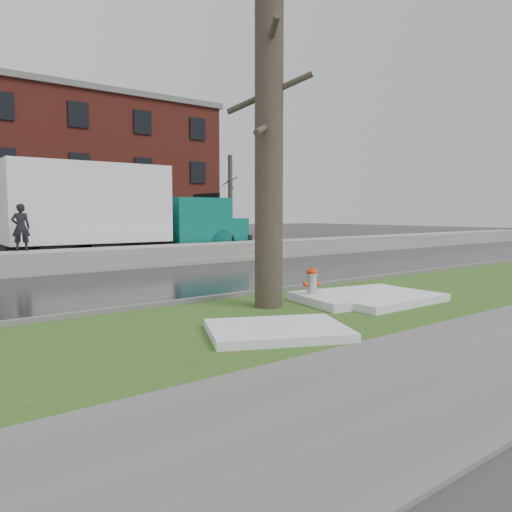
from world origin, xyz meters
TOP-DOWN VIEW (x-y plane):
  - ground at (0.00, 0.00)m, footprint 120.00×120.00m
  - verge at (0.00, -1.25)m, footprint 60.00×4.50m
  - sidewalk at (0.00, -5.00)m, footprint 60.00×3.00m
  - road at (0.00, 4.50)m, footprint 60.00×7.00m
  - parking_lot at (0.00, 13.00)m, footprint 60.00×9.00m
  - curb at (0.00, 1.00)m, footprint 60.00×0.15m
  - snowbank at (0.00, 8.70)m, footprint 60.00×1.60m
  - brick_building at (2.00, 30.00)m, footprint 26.00×12.00m
  - bg_tree_right at (16.00, 24.00)m, footprint 1.40×1.62m
  - fire_hydrant at (0.86, -0.59)m, footprint 0.39×0.36m
  - tree at (-0.22, -0.41)m, footprint 1.36×1.53m
  - box_truck at (1.32, 11.23)m, footprint 11.76×3.06m
  - worker at (-2.79, 9.30)m, footprint 0.64×0.50m
  - snow_patch_near at (2.11, -1.41)m, footprint 2.61×2.01m
  - snow_patch_far at (-1.64, -2.36)m, footprint 2.68×2.40m
  - snow_patch_side at (1.86, -1.14)m, footprint 3.08×2.29m

SIDE VIEW (x-z plane):
  - ground at x=0.00m, z-range 0.00..0.00m
  - road at x=0.00m, z-range 0.00..0.03m
  - parking_lot at x=0.00m, z-range 0.00..0.03m
  - verge at x=0.00m, z-range 0.00..0.04m
  - sidewalk at x=0.00m, z-range 0.00..0.05m
  - curb at x=0.00m, z-range 0.00..0.14m
  - snow_patch_far at x=-1.64m, z-range 0.04..0.18m
  - snow_patch_near at x=2.11m, z-range 0.04..0.20m
  - snow_patch_side at x=1.86m, z-range 0.04..0.22m
  - snowbank at x=0.00m, z-range 0.00..0.75m
  - fire_hydrant at x=0.86m, z-range 0.07..0.85m
  - worker at x=-2.79m, z-range 0.75..2.31m
  - box_truck at x=1.32m, z-range 0.11..4.02m
  - bg_tree_right at x=16.00m, z-range 0.08..6.58m
  - tree at x=-0.22m, z-range 0.07..7.37m
  - brick_building at x=2.00m, z-range 0.00..10.00m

